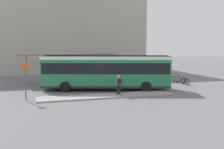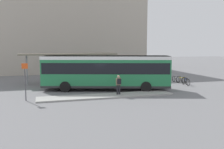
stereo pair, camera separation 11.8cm
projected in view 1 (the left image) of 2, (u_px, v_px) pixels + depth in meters
ground_plane at (106, 90)px, 23.20m from camera, size 120.00×120.00×0.00m
curb_island at (107, 96)px, 20.11m from camera, size 10.98×1.80×0.12m
city_bus at (106, 70)px, 22.99m from camera, size 11.75×5.77×3.16m
pedestrian_waiting at (119, 83)px, 20.33m from camera, size 0.39×0.40×1.58m
bicycle_black at (185, 81)px, 25.98m from camera, size 0.48×1.75×0.75m
bicycle_blue at (185, 81)px, 26.77m from camera, size 0.48×1.66×0.72m
bicycle_yellow at (181, 80)px, 27.45m from camera, size 0.48×1.69×0.73m
bicycle_white at (175, 79)px, 28.06m from camera, size 0.48×1.52×0.66m
station_shelter at (68, 54)px, 27.34m from camera, size 10.38×2.68×3.27m
platform_sign at (25, 80)px, 18.39m from camera, size 0.44×0.08×2.80m
station_building at (52, 33)px, 42.13m from camera, size 27.72×15.52×12.32m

